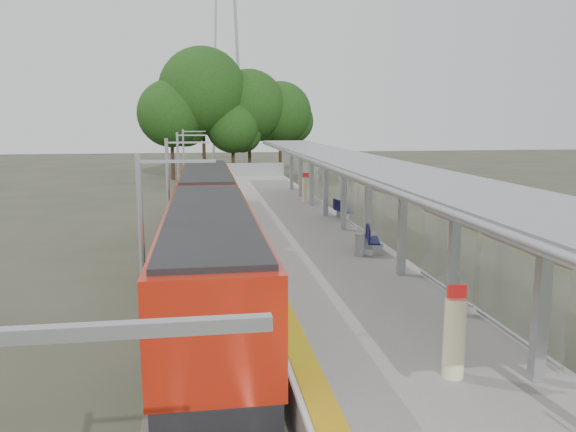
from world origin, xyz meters
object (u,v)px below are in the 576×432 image
(bench_far, at_px, (341,209))
(bench_mid, at_px, (371,238))
(train, at_px, (208,221))
(info_pillar_far, at_px, (306,189))
(info_pillar_near, at_px, (454,337))
(litter_bin, at_px, (360,245))

(bench_far, bearing_deg, bench_mid, -105.08)
(train, relative_size, bench_mid, 16.96)
(info_pillar_far, bearing_deg, info_pillar_near, -94.20)
(bench_far, height_order, litter_bin, bench_far)
(train, height_order, litter_bin, train)
(train, bearing_deg, info_pillar_far, 61.75)
(bench_mid, bearing_deg, bench_far, 98.99)
(train, distance_m, info_pillar_near, 14.02)
(train, relative_size, info_pillar_far, 14.70)
(bench_mid, distance_m, info_pillar_near, 11.15)
(bench_mid, relative_size, bench_far, 1.05)
(bench_mid, xyz_separation_m, info_pillar_far, (-0.11, 13.97, 0.25))
(info_pillar_near, relative_size, info_pillar_far, 1.05)
(bench_mid, height_order, bench_far, bench_mid)
(info_pillar_near, bearing_deg, litter_bin, 91.01)
(bench_far, relative_size, info_pillar_near, 0.78)
(train, xyz_separation_m, info_pillar_far, (6.37, 11.85, -0.24))
(info_pillar_far, distance_m, litter_bin, 14.60)
(info_pillar_near, bearing_deg, info_pillar_far, 92.85)
(train, bearing_deg, bench_far, 37.02)
(train, xyz_separation_m, info_pillar_near, (4.88, -13.14, -0.20))
(litter_bin, bearing_deg, bench_mid, 43.91)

